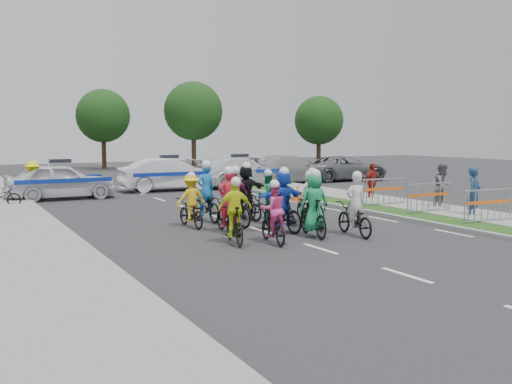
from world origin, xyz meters
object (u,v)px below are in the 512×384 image
rider_9 (234,203)px  spectator_1 (443,186)px  spectator_2 (372,182)px  barrier_2 (384,193)px  police_car_2 (240,172)px  civilian_sedan (288,169)px  rider_8 (267,203)px  police_car_0 (61,181)px  barrier_0 (488,207)px  civilian_suv (345,168)px  rider_12 (205,201)px  rider_2 (273,219)px  rider_3 (235,218)px  cone_0 (297,193)px  tree_1 (193,111)px  cone_1 (282,184)px  tree_2 (319,121)px  police_car_1 (170,174)px  parked_bike (0,196)px  rider_5 (283,205)px  rider_11 (245,195)px  marshal_hiviz (33,181)px  rider_10 (191,206)px  rider_4 (313,206)px  rider_0 (354,214)px  rider_7 (310,201)px  barrier_1 (429,199)px  rider_6 (228,211)px  rider_1 (314,211)px  spectator_0 (474,193)px  tree_4 (103,116)px

rider_9 → spectator_1: rider_9 is taller
spectator_2 → barrier_2: spectator_2 is taller
police_car_2 → civilian_sedan: bearing=-85.7°
rider_8 → police_car_0: rider_8 is taller
spectator_2 → barrier_0: bearing=-112.7°
civilian_suv → police_car_0: bearing=101.4°
rider_12 → civilian_suv: bearing=-144.5°
rider_2 → spectator_2: (8.45, 6.17, 0.17)m
rider_3 → cone_0: bearing=-120.4°
tree_1 → cone_0: bearing=-100.8°
police_car_0 → cone_1: (10.35, -1.36, -0.45)m
civilian_sedan → civilian_suv: 4.03m
spectator_1 → police_car_0: bearing=129.8°
police_car_0 → tree_2: size_ratio=0.80×
police_car_1 → parked_bike: 8.50m
rider_2 → cone_0: 9.44m
police_car_0 → police_car_2: size_ratio=0.84×
rider_5 → rider_11: 2.88m
marshal_hiviz → parked_bike: size_ratio=1.06×
barrier_0 → marshal_hiviz: bearing=131.2°
rider_10 → rider_4: bearing=147.4°
rider_5 → tree_1: (8.54, 27.45, 3.75)m
rider_8 → barrier_2: bearing=-176.6°
civilian_sedan → civilian_suv: size_ratio=1.04×
rider_0 → spectator_1: 6.92m
police_car_1 → rider_4: bearing=-177.0°
police_car_0 → tree_2: bearing=-60.8°
spectator_2 → rider_8: bearing=-168.2°
rider_7 → police_car_2: bearing=-103.6°
police_car_0 → cone_0: (8.66, -5.38, -0.45)m
marshal_hiviz → cone_0: size_ratio=2.43×
rider_0 → marshal_hiviz: size_ratio=1.08×
rider_9 → tree_2: size_ratio=0.32×
civilian_suv → barrier_0: 16.88m
rider_2 → civilian_sedan: 17.83m
spectator_1 → barrier_1: bearing=-161.5°
rider_4 → barrier_0: bearing=166.1°
rider_11 → barrier_1: (5.96, -2.38, -0.23)m
police_car_0 → barrier_0: (10.40, -13.60, -0.23)m
rider_2 → barrier_1: (7.35, 1.84, -0.07)m
spectator_1 → barrier_1: spectator_1 is taller
rider_4 → rider_6: 2.66m
spectator_1 → cone_1: size_ratio=2.48×
rider_6 → civilian_suv: (14.14, 13.07, 0.10)m
rider_3 → cone_1: 13.90m
rider_1 → police_car_0: size_ratio=0.40×
spectator_0 → barrier_0: size_ratio=0.86×
rider_12 → cone_1: size_ratio=2.82×
tree_4 → cone_0: bearing=-85.5°
marshal_hiviz → cone_0: bearing=150.8°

